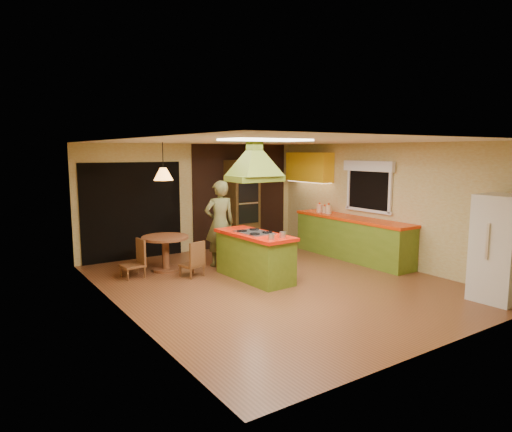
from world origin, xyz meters
TOP-DOWN VIEW (x-y plane):
  - ground at (0.00, 0.00)m, footprint 6.50×6.50m
  - room_walls at (0.00, 0.00)m, footprint 5.50×6.50m
  - ceiling_plane at (0.00, 0.00)m, footprint 6.50×6.50m
  - brick_panel at (1.25, 3.23)m, footprint 2.64×0.03m
  - nook_opening at (-1.50, 3.23)m, footprint 2.20×0.03m
  - right_counter at (2.45, 0.60)m, footprint 0.62×3.05m
  - upper_cabinets at (2.57, 2.20)m, footprint 0.34×1.40m
  - window_right at (2.70, 0.40)m, footprint 0.12×1.35m
  - fluor_panel at (-1.10, -1.20)m, footprint 1.20×0.60m
  - kitchen_island at (-0.18, 0.46)m, footprint 0.77×1.74m
  - range_hood at (-0.18, 0.46)m, footprint 0.91×0.67m
  - man at (-0.23, 1.67)m, footprint 0.69×0.50m
  - refrigerator at (2.31, -2.68)m, footprint 0.73×0.69m
  - wall_oven at (1.10, 2.95)m, footprint 0.71×0.61m
  - dining_table at (-1.32, 1.91)m, footprint 0.91×0.91m
  - chair_left at (-2.02, 1.81)m, footprint 0.41×0.41m
  - chair_near at (-1.07, 1.26)m, footprint 0.45×0.45m
  - pendant_lamp at (-1.32, 1.91)m, footprint 0.39×0.39m
  - canister_large at (2.40, 1.30)m, footprint 0.14×0.14m
  - canister_medium at (2.40, 1.61)m, footprint 0.16×0.16m
  - canister_small at (2.40, 1.43)m, footprint 0.14×0.14m

SIDE VIEW (x-z plane):
  - ground at x=0.00m, z-range 0.00..0.00m
  - chair_near at x=-1.07m, z-range 0.00..0.68m
  - chair_left at x=-2.02m, z-range 0.00..0.71m
  - kitchen_island at x=-0.18m, z-range 0.00..0.87m
  - right_counter at x=2.45m, z-range 0.00..0.92m
  - dining_table at x=-1.32m, z-range 0.14..0.82m
  - refrigerator at x=2.31m, z-range 0.00..1.68m
  - man at x=-0.23m, z-range 0.00..1.75m
  - canister_small at x=2.40m, z-range 0.92..1.08m
  - canister_medium at x=2.40m, z-range 0.92..1.11m
  - canister_large at x=2.40m, z-range 0.92..1.12m
  - nook_opening at x=-1.50m, z-range 0.00..2.10m
  - wall_oven at x=1.10m, z-range 0.00..2.13m
  - room_walls at x=0.00m, z-range -2.00..4.50m
  - brick_panel at x=1.25m, z-range 0.00..2.50m
  - window_right at x=2.70m, z-range 1.24..2.30m
  - pendant_lamp at x=-1.32m, z-range 1.78..2.02m
  - upper_cabinets at x=2.57m, z-range 1.60..2.30m
  - range_hood at x=-0.18m, z-range 1.87..2.65m
  - fluor_panel at x=-1.10m, z-range 2.47..2.50m
  - ceiling_plane at x=0.00m, z-range 2.50..2.50m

